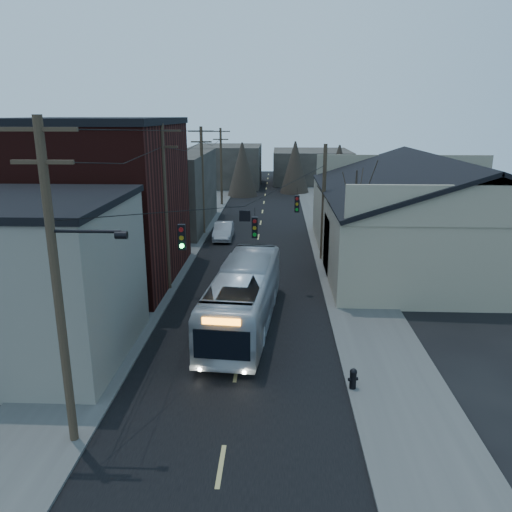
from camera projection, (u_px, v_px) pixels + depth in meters
The scene contains 14 objects.
road_surface at pixel (257, 243), 42.33m from camera, with size 9.00×110.00×0.02m, color black.
sidewalk_left at pixel (181, 241), 42.59m from camera, with size 4.00×110.00×0.12m, color #474744.
sidewalk_right at pixel (334, 243), 42.05m from camera, with size 4.00×110.00×0.12m, color #474744.
building_clapboard at pixel (30, 282), 21.57m from camera, with size 8.00×8.00×7.00m, color slate.
building_brick at pixel (95, 204), 31.77m from camera, with size 10.00×12.00×10.00m, color black.
building_left_far at pixel (161, 190), 47.54m from camera, with size 9.00×14.00×7.00m, color #2D2924.
warehouse at pixel (433, 226), 36.25m from camera, with size 16.16×20.60×7.73m.
building_far_left at pixel (227, 166), 75.39m from camera, with size 10.00×12.00×6.00m, color #2D2924.
building_far_right at pixel (311, 166), 79.79m from camera, with size 12.00×14.00×5.00m, color #2D2924.
bare_tree at pixel (354, 228), 31.47m from camera, with size 0.40×0.40×7.20m, color black.
utility_lines at pixel (210, 195), 35.48m from camera, with size 11.24×45.28×10.50m.
bus at pixel (244, 297), 25.26m from camera, with size 2.68×11.44×3.19m, color #B3B9C0.
parked_car at pixel (224, 231), 43.34m from camera, with size 1.55×4.46×1.47m, color #929399.
fire_hydrant at pixel (353, 378), 19.50m from camera, with size 0.41×0.29×0.84m.
Camera 1 is at (1.65, -11.00, 10.50)m, focal length 35.00 mm.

